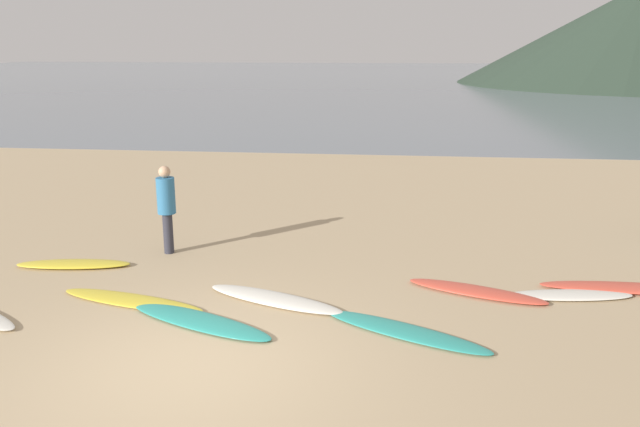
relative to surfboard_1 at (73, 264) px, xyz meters
The scene contains 11 objects.
ground_plane 7.42m from the surfboard_1, 65.08° to the left, with size 120.00×120.00×0.20m, color tan.
ocean_water 62.25m from the surfboard_1, 87.12° to the left, with size 140.00×100.00×0.01m, color slate.
surfboard_1 is the anchor object (origin of this frame).
surfboard_2 2.17m from the surfboard_1, 41.02° to the right, with size 2.43×0.48×0.06m, color yellow.
surfboard_3 3.50m from the surfboard_1, 35.44° to the right, with size 2.44×0.54×0.07m, color teal.
surfboard_4 3.93m from the surfboard_1, 17.01° to the right, with size 2.30×0.51×0.09m, color silver.
surfboard_5 6.05m from the surfboard_1, 19.70° to the right, with size 2.44×0.49×0.07m, color teal.
surfboard_6 6.83m from the surfboard_1, ahead, with size 2.17×0.48×0.09m, color #D84C38.
surfboard_7 8.23m from the surfboard_1, ahead, with size 1.92×0.46×0.07m, color silver.
surfboard_8 9.19m from the surfboard_1, ahead, with size 2.70×0.49×0.09m, color #D84C38.
person_1 1.91m from the surfboard_1, 33.98° to the left, with size 0.33×0.33×1.63m.
Camera 1 is at (2.37, -6.88, 3.79)m, focal length 36.63 mm.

